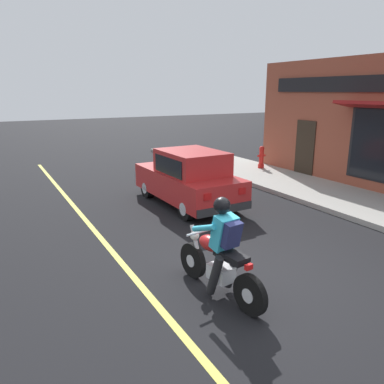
{
  "coord_description": "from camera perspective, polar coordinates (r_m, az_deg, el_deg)",
  "views": [
    {
      "loc": [
        -3.78,
        -4.47,
        3.15
      ],
      "look_at": [
        0.15,
        2.6,
        0.95
      ],
      "focal_mm": 35.0,
      "sensor_mm": 36.0,
      "label": 1
    }
  ],
  "objects": [
    {
      "name": "ground_plane",
      "position": [
        6.64,
        10.08,
        -13.34
      ],
      "size": [
        80.0,
        80.0,
        0.0
      ],
      "primitive_type": "plane",
      "color": "black"
    },
    {
      "name": "sidewalk_curb",
      "position": [
        12.12,
        20.62,
        -0.51
      ],
      "size": [
        2.6,
        22.0,
        0.14
      ],
      "primitive_type": "cube",
      "color": "#9E9B93",
      "rests_on": "ground"
    },
    {
      "name": "lane_stripe",
      "position": [
        8.34,
        -13.28,
        -7.38
      ],
      "size": [
        0.12,
        19.8,
        0.01
      ],
      "primitive_type": "cube",
      "color": "#D1C64C",
      "rests_on": "ground"
    },
    {
      "name": "motorcycle_with_rider",
      "position": [
        5.91,
        4.32,
        -9.57
      ],
      "size": [
        0.62,
        2.02,
        1.62
      ],
      "color": "black",
      "rests_on": "ground"
    },
    {
      "name": "car_hatchback",
      "position": [
        10.51,
        -0.55,
        2.09
      ],
      "size": [
        1.71,
        3.81,
        1.57
      ],
      "color": "black",
      "rests_on": "ground"
    },
    {
      "name": "fire_hydrant",
      "position": [
        15.26,
        10.53,
        5.22
      ],
      "size": [
        0.36,
        0.24,
        0.88
      ],
      "color": "red",
      "rests_on": "sidewalk_curb"
    }
  ]
}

